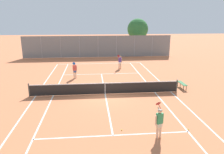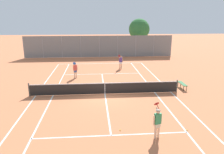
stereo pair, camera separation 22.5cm
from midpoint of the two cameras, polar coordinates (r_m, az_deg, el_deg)
name	(u,v)px [view 2 (the right image)]	position (r m, az deg, el deg)	size (l,w,h in m)	color
ground_plane	(105,94)	(17.75, -1.50, -4.46)	(120.00, 120.00, 0.00)	#C67047
court_line_markings	(105,94)	(17.74, -1.50, -4.45)	(11.10, 23.90, 0.01)	silver
tennis_net	(105,88)	(17.58, -1.51, -2.90)	(12.00, 0.10, 1.07)	#474C47
player_near_side	(157,122)	(11.56, 12.33, -11.29)	(0.49, 0.87, 1.77)	beige
player_far_left	(75,69)	(22.28, -9.32, 2.00)	(0.43, 0.90, 1.77)	beige
player_far_right	(121,61)	(26.02, 2.52, 4.15)	(0.64, 0.75, 1.77)	#D8A884
loose_tennis_ball_0	(187,130)	(13.08, 19.47, -12.94)	(0.07, 0.07, 0.07)	#D1DB33
loose_tennis_ball_1	(58,82)	(21.32, -13.53, -1.34)	(0.07, 0.07, 0.07)	#D1DB33
loose_tennis_ball_2	(120,130)	(12.39, 2.67, -13.67)	(0.07, 0.07, 0.07)	#D1DB33
loose_tennis_ball_3	(102,66)	(27.43, -2.30, 2.84)	(0.07, 0.07, 0.07)	#D1DB33
courtside_bench	(182,84)	(19.98, 18.20, -1.71)	(0.36, 1.50, 0.47)	#2D6638
back_fence	(99,46)	(33.58, -3.15, 7.97)	(22.55, 0.08, 3.28)	gray
tree_behind_left	(140,30)	(37.75, 7.40, 12.18)	(3.47, 3.47, 5.73)	brown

